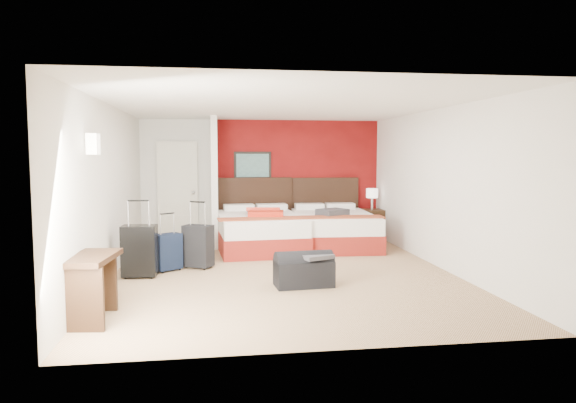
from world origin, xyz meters
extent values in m
plane|color=tan|center=(0.00, 0.00, 0.00)|extent=(6.50, 6.50, 0.00)
cube|color=silver|center=(0.00, 3.25, 1.25)|extent=(5.00, 0.04, 2.50)
cube|color=silver|center=(-2.50, 0.00, 1.25)|extent=(0.04, 6.50, 2.50)
cube|color=black|center=(-0.20, 3.19, 1.55)|extent=(0.78, 0.03, 0.58)
cube|color=white|center=(-2.38, -1.50, 1.90)|extent=(0.12, 0.20, 0.24)
cube|color=maroon|center=(0.75, 3.23, 1.25)|extent=(3.50, 0.04, 2.50)
cube|color=silver|center=(-1.00, 2.61, 1.25)|extent=(0.12, 1.20, 2.50)
cube|color=silver|center=(-1.75, 3.20, 1.02)|extent=(0.82, 0.06, 2.05)
cube|color=white|center=(-0.18, 1.94, 0.33)|extent=(1.66, 2.27, 0.65)
cube|color=silver|center=(1.29, 2.07, 0.32)|extent=(1.59, 2.19, 0.64)
cube|color=red|center=(-0.08, 1.84, 0.70)|extent=(0.76, 0.95, 0.11)
cube|color=#3B3C40|center=(1.19, 1.77, 0.70)|extent=(0.64, 0.60, 0.12)
cube|color=#311E10|center=(2.28, 2.80, 0.31)|extent=(0.45, 0.45, 0.63)
cylinder|color=silver|center=(2.28, 2.80, 0.85)|extent=(0.31, 0.31, 0.44)
cube|color=black|center=(-2.09, -0.07, 0.37)|extent=(0.51, 0.33, 0.73)
cube|color=black|center=(-1.27, 0.45, 0.32)|extent=(0.51, 0.45, 0.65)
cube|color=black|center=(-1.73, 0.31, 0.27)|extent=(0.46, 0.42, 0.54)
cube|color=black|center=(0.17, -0.91, 0.20)|extent=(0.81, 0.47, 0.39)
cube|color=#3D3C42|center=(0.32, -0.96, 0.42)|extent=(0.51, 0.47, 0.05)
cube|color=#321D10|center=(-2.32, -2.04, 0.36)|extent=(0.52, 0.90, 0.71)
camera|label=1|loc=(-1.03, -7.76, 1.78)|focal=32.59mm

